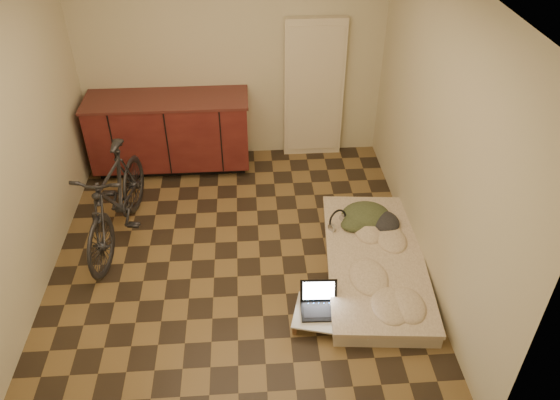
{
  "coord_description": "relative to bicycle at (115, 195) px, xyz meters",
  "views": [
    {
      "loc": [
        0.15,
        -3.95,
        3.62
      ],
      "look_at": [
        0.43,
        0.19,
        0.55
      ],
      "focal_mm": 35.0,
      "sensor_mm": 36.0,
      "label": 1
    }
  ],
  "objects": [
    {
      "name": "appliance_panel",
      "position": [
        2.1,
        1.55,
        0.32
      ],
      "size": [
        0.7,
        0.1,
        1.7
      ],
      "primitive_type": "cube",
      "color": "beige",
      "rests_on": "ground"
    },
    {
      "name": "cabinets",
      "position": [
        0.4,
        1.31,
        -0.07
      ],
      "size": [
        1.84,
        0.62,
        0.91
      ],
      "color": "black",
      "rests_on": "ground"
    },
    {
      "name": "mouse",
      "position": [
        2.19,
        -1.33,
        -0.41
      ],
      "size": [
        0.11,
        0.13,
        0.04
      ],
      "primitive_type": "ellipsoid",
      "rotation": [
        0.0,
        0.0,
        -0.43
      ],
      "color": "white",
      "rests_on": "lap_desk"
    },
    {
      "name": "clothing_pile",
      "position": [
        2.51,
        -0.1,
        -0.27
      ],
      "size": [
        0.56,
        0.48,
        0.21
      ],
      "primitive_type": null,
      "rotation": [
        0.0,
        0.0,
        -0.09
      ],
      "color": "#364025",
      "rests_on": "futon"
    },
    {
      "name": "laptop",
      "position": [
        1.85,
        -1.17,
        -0.38
      ],
      "size": [
        0.33,
        0.3,
        0.22
      ],
      "rotation": [
        0.0,
        0.0,
        -0.04
      ],
      "color": "black",
      "rests_on": "lap_desk"
    },
    {
      "name": "room_shell",
      "position": [
        1.15,
        -0.39,
        0.77
      ],
      "size": [
        3.5,
        4.0,
        2.6
      ],
      "color": "brown",
      "rests_on": "ground"
    },
    {
      "name": "headphones",
      "position": [
        2.16,
        -0.15,
        -0.29
      ],
      "size": [
        0.33,
        0.32,
        0.16
      ],
      "primitive_type": null,
      "rotation": [
        0.0,
        0.0,
        0.6
      ],
      "color": "black",
      "rests_on": "futon"
    },
    {
      "name": "futon",
      "position": [
        2.45,
        -0.63,
        -0.45
      ],
      "size": [
        1.07,
        1.95,
        0.16
      ],
      "rotation": [
        0.0,
        0.0,
        -0.09
      ],
      "color": "#C0B199",
      "rests_on": "ground"
    },
    {
      "name": "lap_desk",
      "position": [
        1.95,
        -1.26,
        -0.44
      ],
      "size": [
        0.72,
        0.56,
        0.11
      ],
      "rotation": [
        0.0,
        0.0,
        -0.26
      ],
      "color": "brown",
      "rests_on": "ground"
    },
    {
      "name": "bicycle",
      "position": [
        0.0,
        0.0,
        0.0
      ],
      "size": [
        0.73,
        1.71,
        1.07
      ],
      "primitive_type": "imported",
      "rotation": [
        0.0,
        0.0,
        -0.15
      ],
      "color": "black",
      "rests_on": "ground"
    }
  ]
}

